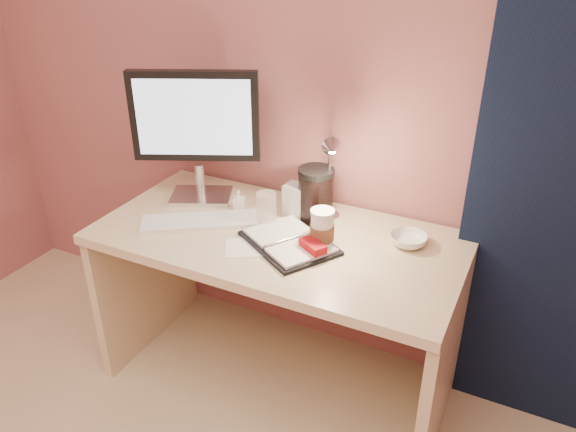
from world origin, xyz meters
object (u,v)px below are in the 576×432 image
at_px(desk, 286,274).
at_px(monitor, 195,125).
at_px(dark_jar, 316,197).
at_px(lotion_bottle, 239,201).
at_px(bowl, 408,240).
at_px(coffee_cup, 322,229).
at_px(keyboard, 200,221).
at_px(planner, 291,242).
at_px(desk_lamp, 311,168).
at_px(clear_cup, 266,209).
at_px(product_box, 297,201).

height_order(desk, monitor, monitor).
height_order(desk, dark_jar, dark_jar).
xyz_separation_m(desk, lotion_bottle, (-0.23, 0.03, 0.27)).
height_order(monitor, bowl, monitor).
bearing_deg(bowl, coffee_cup, -153.53).
xyz_separation_m(bowl, dark_jar, (-0.39, 0.03, 0.08)).
xyz_separation_m(monitor, bowl, (0.91, 0.01, -0.31)).
bearing_deg(keyboard, lotion_bottle, 28.80).
height_order(bowl, dark_jar, dark_jar).
bearing_deg(lotion_bottle, desk, -6.78).
relative_size(desk, planner, 3.33).
height_order(coffee_cup, desk_lamp, desk_lamp).
distance_m(clear_cup, dark_jar, 0.20).
height_order(planner, desk_lamp, desk_lamp).
bearing_deg(desk_lamp, coffee_cup, -73.31).
bearing_deg(desk_lamp, dark_jar, 68.88).
bearing_deg(desk, desk_lamp, 30.53).
height_order(clear_cup, dark_jar, dark_jar).
xyz_separation_m(monitor, product_box, (0.45, 0.02, -0.26)).
bearing_deg(keyboard, monitor, 90.15).
distance_m(monitor, product_box, 0.52).
distance_m(product_box, desk_lamp, 0.20).
bearing_deg(keyboard, desk_lamp, -8.58).
relative_size(lotion_bottle, dark_jar, 0.47).
bearing_deg(monitor, desk_lamp, -26.33).
bearing_deg(coffee_cup, desk, 157.88).
distance_m(coffee_cup, clear_cup, 0.26).
bearing_deg(bowl, desk_lamp, -176.84).
height_order(coffee_cup, bowl, coffee_cup).
relative_size(bowl, lotion_bottle, 1.50).
relative_size(planner, coffee_cup, 2.89).
bearing_deg(desk, clear_cup, -160.79).
bearing_deg(lotion_bottle, monitor, 170.47).
xyz_separation_m(coffee_cup, desk_lamp, (-0.10, 0.12, 0.18)).
height_order(planner, lotion_bottle, lotion_bottle).
height_order(planner, dark_jar, dark_jar).
bearing_deg(desk_lamp, bowl, -20.22).
relative_size(desk, coffee_cup, 9.61).
xyz_separation_m(desk, desk_lamp, (0.08, 0.05, 0.47)).
height_order(bowl, lotion_bottle, lotion_bottle).
height_order(desk, keyboard, keyboard).
bearing_deg(coffee_cup, desk_lamp, 130.07).
height_order(desk, planner, planner).
height_order(planner, product_box, product_box).
distance_m(dark_jar, desk_lamp, 0.16).
bearing_deg(monitor, keyboard, -81.62).
relative_size(coffee_cup, desk_lamp, 0.37).
distance_m(planner, product_box, 0.23).
xyz_separation_m(keyboard, planner, (0.40, 0.01, 0.00)).
bearing_deg(bowl, dark_jar, 174.90).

